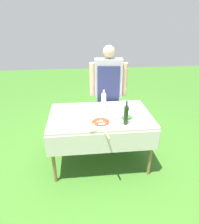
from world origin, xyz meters
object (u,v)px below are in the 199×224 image
prep_table (100,120)px  oil_bottle (126,115)px  person_cook (108,87)px  pizza_on_peel (101,123)px  sauce_jar (60,115)px  water_bottle (104,99)px  herb_container (127,117)px  mixing_tub (126,105)px

prep_table → oil_bottle: oil_bottle is taller
person_cook → oil_bottle: size_ratio=5.01×
pizza_on_peel → sauce_jar: (-0.53, 0.24, 0.03)m
person_cook → water_bottle: 0.41m
prep_table → pizza_on_peel: size_ratio=2.48×
person_cook → pizza_on_peel: person_cook is taller
oil_bottle → person_cook: bearing=95.5°
water_bottle → herb_container: water_bottle is taller
mixing_tub → sauce_jar: bearing=-168.6°
sauce_jar → person_cook: bearing=41.2°
oil_bottle → pizza_on_peel: bearing=175.0°
pizza_on_peel → sauce_jar: sauce_jar is taller
person_cook → herb_container: (0.13, -0.78, -0.16)m
prep_table → oil_bottle: size_ratio=4.38×
oil_bottle → water_bottle: 0.57m
prep_table → water_bottle: bearing=71.0°
person_cook → oil_bottle: bearing=101.4°
prep_table → mixing_tub: mixing_tub is taller
prep_table → sauce_jar: 0.56m
water_bottle → oil_bottle: bearing=-68.5°
prep_table → person_cook: size_ratio=0.87×
pizza_on_peel → oil_bottle: 0.33m
prep_table → water_bottle: water_bottle is taller
oil_bottle → mixing_tub: 0.48m
oil_bottle → sauce_jar: 0.88m
person_cook → herb_container: person_cook is taller
person_cook → sauce_jar: bearing=47.2°
pizza_on_peel → water_bottle: size_ratio=2.09×
herb_container → pizza_on_peel: bearing=-161.7°
mixing_tub → sauce_jar: size_ratio=1.86×
person_cook → sauce_jar: (-0.75, -0.65, -0.14)m
pizza_on_peel → herb_container: bearing=9.8°
prep_table → person_cook: bearing=72.1°
oil_bottle → herb_container: size_ratio=1.64×
pizza_on_peel → mixing_tub: size_ratio=3.40×
herb_container → mixing_tub: bearing=78.8°
person_cook → pizza_on_peel: size_ratio=2.84×
water_bottle → herb_container: bearing=-56.6°
water_bottle → herb_container: 0.48m
prep_table → water_bottle: (0.08, 0.23, 0.21)m
person_cook → herb_container: size_ratio=8.21×
mixing_tub → oil_bottle: bearing=-103.3°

